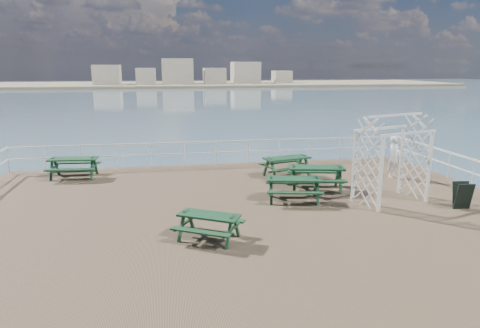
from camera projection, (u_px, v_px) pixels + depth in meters
name	position (u px, v px, depth m)	size (l,w,h in m)	color
ground	(243.00, 218.00, 13.08)	(18.00, 14.00, 0.30)	brown
sea_backdrop	(209.00, 81.00, 144.00)	(300.00, 300.00, 9.20)	#425D6F
railing	(229.00, 167.00, 15.30)	(17.77, 13.76, 1.10)	silver
picnic_table_a	(74.00, 163.00, 17.20)	(1.98, 1.64, 0.91)	#12321A
picnic_table_b	(287.00, 162.00, 17.34)	(2.18, 1.91, 0.91)	#12321A
picnic_table_c	(294.00, 184.00, 14.22)	(2.07, 1.80, 0.88)	#12321A
picnic_table_d	(209.00, 221.00, 11.03)	(2.01, 1.90, 0.77)	#12321A
picnic_table_e	(316.00, 173.00, 15.50)	(2.26, 1.97, 0.96)	#12321A
trellis_arbor	(392.00, 164.00, 13.95)	(2.61, 1.90, 2.91)	silver
sandwich_board	(462.00, 196.00, 13.41)	(0.57, 0.46, 0.87)	black
person	(394.00, 157.00, 17.15)	(0.61, 0.40, 1.68)	white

